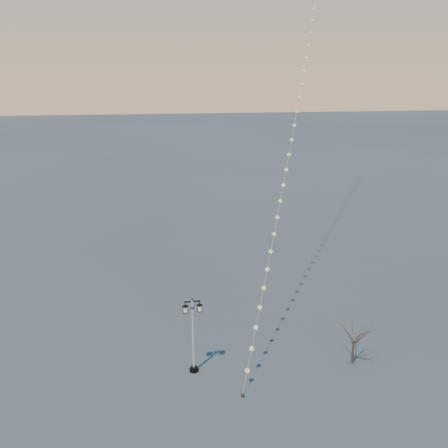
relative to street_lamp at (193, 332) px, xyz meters
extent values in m
plane|color=#464646|center=(3.31, -2.19, -3.17)|extent=(300.00, 300.00, 0.00)
cylinder|color=black|center=(0.00, 0.00, -3.08)|extent=(0.64, 0.64, 0.18)
cylinder|color=black|center=(0.00, 0.00, -2.91)|extent=(0.45, 0.45, 0.16)
cylinder|color=silver|center=(0.00, 0.00, -0.16)|extent=(0.15, 0.15, 5.34)
cylinder|color=black|center=(0.00, 0.00, 1.89)|extent=(0.23, 0.23, 0.07)
cube|color=black|center=(0.00, 0.00, 2.34)|extent=(1.08, 0.14, 0.07)
sphere|color=black|center=(0.00, 0.00, 2.48)|extent=(0.16, 0.16, 0.16)
pyramid|color=black|center=(-0.48, -0.03, 2.17)|extent=(0.50, 0.50, 0.16)
cube|color=beige|center=(-0.48, -0.03, 1.82)|extent=(0.30, 0.30, 0.39)
cube|color=black|center=(-0.48, -0.03, 1.60)|extent=(0.34, 0.34, 0.05)
pyramid|color=black|center=(0.48, 0.03, 2.17)|extent=(0.50, 0.50, 0.16)
cube|color=beige|center=(0.48, 0.03, 1.82)|extent=(0.30, 0.30, 0.39)
cube|color=black|center=(0.48, 0.03, 1.60)|extent=(0.34, 0.34, 0.05)
cone|color=#503B30|center=(11.31, -0.32, -2.22)|extent=(0.22, 0.22, 1.90)
cylinder|color=#36251A|center=(3.02, -2.97, -3.06)|extent=(0.22, 0.22, 0.22)
cylinder|color=black|center=(3.02, -2.97, -3.03)|extent=(0.03, 0.03, 0.28)
cone|color=orange|center=(11.12, 17.17, 16.25)|extent=(0.09, 0.09, 0.31)
cylinder|color=white|center=(3.02, -2.97, -2.51)|extent=(0.02, 0.02, 0.88)
camera|label=1|loc=(-0.81, -27.80, 17.90)|focal=38.05mm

